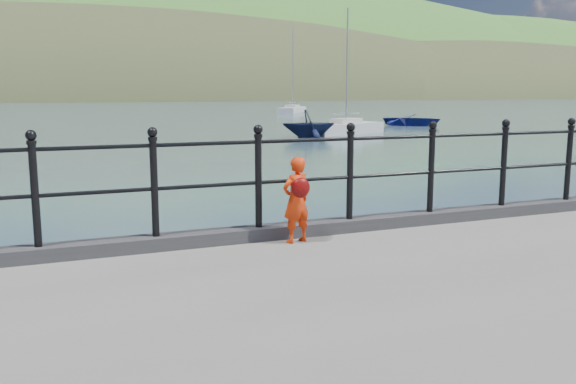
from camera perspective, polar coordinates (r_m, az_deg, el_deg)
name	(u,v)px	position (r m, az deg, el deg)	size (l,w,h in m)	color
ground	(300,309)	(7.84, 1.14, -10.90)	(600.00, 600.00, 0.00)	#2D4251
kerb	(305,229)	(7.40, 1.64, -3.45)	(60.00, 0.30, 0.15)	#28282B
railing	(306,167)	(7.27, 1.66, 2.31)	(18.11, 0.11, 1.20)	black
far_shore	(149,155)	(250.87, -12.91, 3.40)	(830.00, 200.00, 156.00)	#333A21
child	(296,199)	(6.95, 0.80, -0.68)	(0.41, 0.35, 0.99)	red
launch_blue	(413,120)	(49.82, 11.58, 6.64)	(3.25, 4.56, 0.94)	navy
launch_navy	(309,123)	(36.42, 1.96, 6.42)	(2.69, 3.12, 1.64)	black
sailboat_far	(292,110)	(78.32, 0.41, 7.68)	(6.12, 7.32, 10.63)	silver
sailboat_near	(346,129)	(39.41, 5.45, 5.92)	(5.97, 3.63, 8.03)	silver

